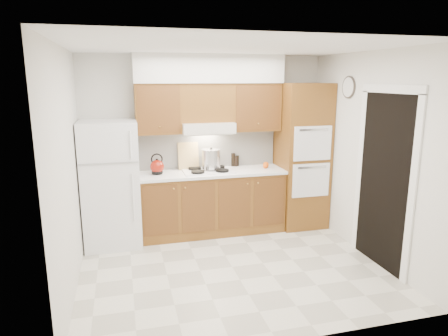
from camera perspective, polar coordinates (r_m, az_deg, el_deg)
The scene contains 26 objects.
floor at distance 5.06m, azimuth 1.16°, elevation -13.94°, with size 3.60×3.60×0.00m, color beige.
ceiling at distance 4.53m, azimuth 1.31°, elevation 16.90°, with size 3.60×3.60×0.00m, color white.
wall_back at distance 6.06m, azimuth -2.63°, elevation 3.49°, with size 3.60×0.02×2.60m, color silver.
wall_left at distance 4.49m, azimuth -21.45°, elevation -0.63°, with size 0.02×3.00×2.60m, color silver.
wall_right at distance 5.39m, azimuth 19.99°, elevation 1.59°, with size 0.02×3.00×2.60m, color silver.
fridge at distance 5.67m, azimuth -15.84°, elevation -2.17°, with size 0.75×0.72×1.72m, color white.
base_cabinets at distance 5.97m, azimuth -1.71°, elevation -5.03°, with size 2.11×0.60×0.90m, color brown.
countertop at distance 5.84m, azimuth -1.72°, elevation -0.66°, with size 2.13×0.62×0.04m, color white.
backsplash at distance 6.06m, azimuth -2.36°, elevation 2.73°, with size 2.11×0.03×0.56m, color white.
oven_cabinet at distance 6.25m, azimuth 11.06°, elevation 1.68°, with size 0.70×0.65×2.20m, color brown.
upper_cab_left at distance 5.72m, azimuth -9.43°, elevation 8.34°, with size 0.63×0.33×0.70m, color brown.
upper_cab_right at distance 6.02m, azimuth 4.39°, elevation 8.68°, with size 0.73×0.33×0.70m, color brown.
range_hood at distance 5.79m, azimuth -2.44°, elevation 5.82°, with size 0.75×0.45×0.15m, color silver.
upper_cab_over_hood at distance 5.82m, azimuth -2.60°, elevation 9.31°, with size 0.75×0.33×0.55m, color brown.
soffit at distance 5.81m, azimuth -2.12°, elevation 13.99°, with size 2.13×0.36×0.40m, color silver.
cooktop at distance 5.84m, azimuth -2.25°, elevation -0.39°, with size 0.74×0.50×0.01m, color white.
doorway at distance 5.16m, azimuth 21.84°, elevation -1.88°, with size 0.02×0.90×2.10m, color black.
wall_clock at distance 5.76m, azimuth 17.39°, elevation 10.96°, with size 0.30×0.30×0.02m, color #3F3833.
kettle at distance 5.71m, azimuth -9.54°, elevation 0.19°, with size 0.20×0.20×0.20m, color maroon.
cutting_board at distance 5.95m, azimuth -5.11°, elevation 1.72°, with size 0.31×0.02×0.41m, color tan.
stock_pot at distance 5.86m, azimuth -1.84°, elevation 1.27°, with size 0.26×0.26×0.28m, color silver.
condiment_a at distance 6.15m, azimuth 1.31°, elevation 1.20°, with size 0.06×0.06×0.20m, color black.
condiment_b at distance 6.18m, azimuth 1.92°, elevation 1.05°, with size 0.05×0.05×0.16m, color black.
condiment_c at distance 6.15m, azimuth 1.72°, elevation 0.98°, with size 0.06×0.06×0.16m, color black.
orange_near at distance 6.05m, azimuth 5.93°, elevation 0.30°, with size 0.07×0.07×0.07m, color #E85E0C.
orange_far at distance 6.10m, azimuth 6.00°, elevation 0.47°, with size 0.09×0.09×0.09m, color #FC640D.
Camera 1 is at (-1.23, -4.35, 2.26)m, focal length 32.00 mm.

